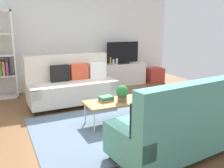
# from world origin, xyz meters

# --- Properties ---
(ground_plane) EXTENTS (7.68, 7.68, 0.00)m
(ground_plane) POSITION_xyz_m (0.00, 0.00, 0.00)
(ground_plane) COLOR brown
(wall_far) EXTENTS (6.40, 0.12, 2.90)m
(wall_far) POSITION_xyz_m (0.00, 2.80, 1.45)
(wall_far) COLOR white
(wall_far) RESTS_ON ground_plane
(area_rug) EXTENTS (2.90, 2.20, 0.01)m
(area_rug) POSITION_xyz_m (-0.00, -0.34, 0.01)
(area_rug) COLOR slate
(area_rug) RESTS_ON ground_plane
(couch_beige) EXTENTS (1.92, 0.88, 1.10)m
(couch_beige) POSITION_xyz_m (-0.34, 1.28, 0.45)
(couch_beige) COLOR beige
(couch_beige) RESTS_ON ground_plane
(couch_green) EXTENTS (1.98, 1.03, 1.10)m
(couch_green) POSITION_xyz_m (0.34, -1.56, 0.44)
(couch_green) COLOR teal
(couch_green) RESTS_ON ground_plane
(coffee_table) EXTENTS (1.10, 0.56, 0.42)m
(coffee_table) POSITION_xyz_m (0.05, -0.14, 0.39)
(coffee_table) COLOR #9E7042
(coffee_table) RESTS_ON ground_plane
(tv_console) EXTENTS (1.40, 0.44, 0.64)m
(tv_console) POSITION_xyz_m (1.55, 2.46, 0.32)
(tv_console) COLOR silver
(tv_console) RESTS_ON ground_plane
(tv) EXTENTS (1.00, 0.20, 0.64)m
(tv) POSITION_xyz_m (1.55, 2.44, 0.95)
(tv) COLOR black
(tv) RESTS_ON tv_console
(storage_trunk) EXTENTS (0.52, 0.40, 0.44)m
(storage_trunk) POSITION_xyz_m (2.65, 2.36, 0.22)
(storage_trunk) COLOR #B2382D
(storage_trunk) RESTS_ON ground_plane
(potted_plant) EXTENTS (0.22, 0.22, 0.30)m
(potted_plant) POSITION_xyz_m (0.15, -0.22, 0.58)
(potted_plant) COLOR brown
(potted_plant) RESTS_ON coffee_table
(table_book_0) EXTENTS (0.25, 0.19, 0.03)m
(table_book_0) POSITION_xyz_m (-0.10, -0.06, 0.43)
(table_book_0) COLOR gold
(table_book_0) RESTS_ON coffee_table
(table_book_1) EXTENTS (0.24, 0.18, 0.03)m
(table_book_1) POSITION_xyz_m (-0.10, -0.06, 0.46)
(table_book_1) COLOR #3359B2
(table_book_1) RESTS_ON table_book_0
(table_book_2) EXTENTS (0.26, 0.21, 0.03)m
(table_book_2) POSITION_xyz_m (-0.10, -0.06, 0.49)
(table_book_2) COLOR #3F8C4C
(table_book_2) RESTS_ON table_book_1
(vase_0) EXTENTS (0.12, 0.12, 0.14)m
(vase_0) POSITION_xyz_m (0.97, 2.51, 0.71)
(vase_0) COLOR #33B29E
(vase_0) RESTS_ON tv_console
(bottle_0) EXTENTS (0.04, 0.04, 0.21)m
(bottle_0) POSITION_xyz_m (1.14, 2.42, 0.75)
(bottle_0) COLOR gold
(bottle_0) RESTS_ON tv_console
(bottle_1) EXTENTS (0.06, 0.06, 0.16)m
(bottle_1) POSITION_xyz_m (1.24, 2.42, 0.72)
(bottle_1) COLOR silver
(bottle_1) RESTS_ON tv_console
(bottle_2) EXTENTS (0.06, 0.06, 0.17)m
(bottle_2) POSITION_xyz_m (1.35, 2.42, 0.73)
(bottle_2) COLOR silver
(bottle_2) RESTS_ON tv_console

